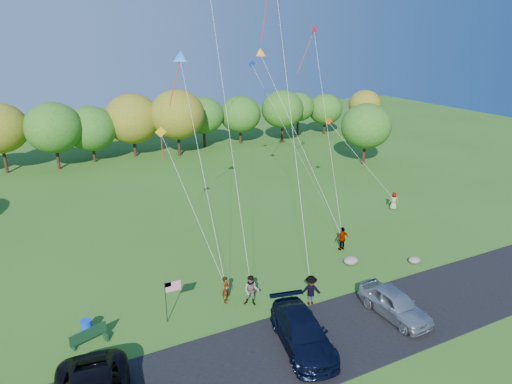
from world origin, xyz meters
TOP-DOWN VIEW (x-y plane):
  - ground at (0.00, 0.00)m, footprint 140.00×140.00m
  - asphalt_lane at (0.00, -4.00)m, footprint 44.00×6.00m
  - treeline at (-0.91, 36.36)m, footprint 76.35×27.63m
  - minivan_navy at (-1.01, -3.93)m, footprint 3.35×5.93m
  - minivan_silver at (5.11, -4.00)m, footprint 2.06×4.73m
  - flyer_a at (-2.90, 1.66)m, footprint 0.70×0.74m
  - flyer_b at (-1.67, 0.70)m, footprint 1.18×1.13m
  - flyer_c at (1.53, -0.80)m, footprint 1.39×1.12m
  - flyer_d at (7.57, 4.22)m, footprint 1.08×0.48m
  - flyer_e at (16.75, 8.80)m, footprint 0.95×0.90m
  - park_bench at (-10.85, 1.06)m, footprint 1.92×0.94m
  - trash_barrel at (-10.82, 2.11)m, footprint 0.59×0.59m
  - flag_assembly at (-6.38, 1.28)m, footprint 0.93×0.60m
  - boulder_near at (6.79, 2.13)m, footprint 1.08×0.85m
  - boulder_far at (10.89, 0.24)m, footprint 0.87×0.72m

SIDE VIEW (x-z plane):
  - ground at x=0.00m, z-range 0.00..0.00m
  - asphalt_lane at x=0.00m, z-range 0.00..0.06m
  - boulder_far at x=10.89m, z-range 0.00..0.45m
  - boulder_near at x=6.79m, z-range 0.00..0.54m
  - trash_barrel at x=-10.82m, z-range 0.00..0.88m
  - park_bench at x=-10.85m, z-range 0.04..1.13m
  - flyer_e at x=16.75m, z-range 0.00..1.63m
  - minivan_silver at x=5.11m, z-range 0.06..1.65m
  - flyer_a at x=-2.90m, z-range 0.00..1.71m
  - minivan_navy at x=-1.01m, z-range 0.06..1.68m
  - flyer_d at x=7.57m, z-range 0.00..1.83m
  - flyer_c at x=1.53m, z-range 0.00..1.88m
  - flyer_b at x=-1.67m, z-range 0.00..1.92m
  - flag_assembly at x=-6.38m, z-range 0.63..3.13m
  - treeline at x=-0.91m, z-range 0.52..9.15m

